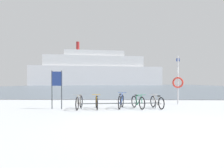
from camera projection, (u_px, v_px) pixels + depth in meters
name	position (u px, v px, depth m)	size (l,w,h in m)	color
ground	(121.00, 87.00, 60.62)	(80.00, 132.00, 0.08)	silver
bike_rack	(119.00, 104.00, 11.14)	(4.43, 0.62, 0.31)	#4C5156
bicycle_0	(79.00, 102.00, 10.87)	(0.46, 1.75, 0.79)	black
bicycle_1	(97.00, 102.00, 11.01)	(0.46, 1.64, 0.74)	black
bicycle_2	(121.00, 101.00, 11.26)	(0.48, 1.69, 0.85)	black
bicycle_3	(138.00, 102.00, 11.21)	(0.67, 1.53, 0.77)	black
bicycle_4	(157.00, 102.00, 11.24)	(0.59, 1.56, 0.75)	black
info_sign	(57.00, 83.00, 10.94)	(0.55, 0.10, 2.02)	#33383D
rescue_post	(178.00, 81.00, 13.34)	(0.72, 0.11, 3.10)	silver
ferry_ship	(97.00, 71.00, 95.32)	(60.04, 19.70, 19.68)	white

